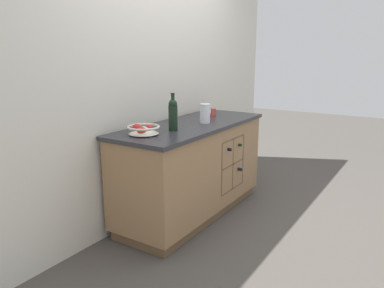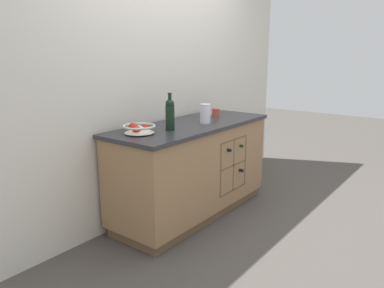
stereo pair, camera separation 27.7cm
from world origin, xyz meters
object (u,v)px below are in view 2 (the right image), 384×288
Objects in this scene: fruit_bowl at (139,128)px; standing_wine_bottle at (170,114)px; white_pitcher at (205,113)px; ceramic_mug at (216,112)px.

standing_wine_bottle is (0.26, -0.10, 0.09)m from fruit_bowl.
white_pitcher is at bearing -12.23° from fruit_bowl.
fruit_bowl is 2.44× the size of ceramic_mug.
standing_wine_bottle is (-0.82, -0.09, 0.10)m from ceramic_mug.
standing_wine_bottle reaches higher than ceramic_mug.
white_pitcher is 0.44m from standing_wine_bottle.
white_pitcher reaches higher than fruit_bowl.
standing_wine_bottle is at bearing -173.97° from ceramic_mug.
fruit_bowl is 1.46× the size of white_pitcher.
white_pitcher is (0.70, -0.15, 0.05)m from fruit_bowl.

